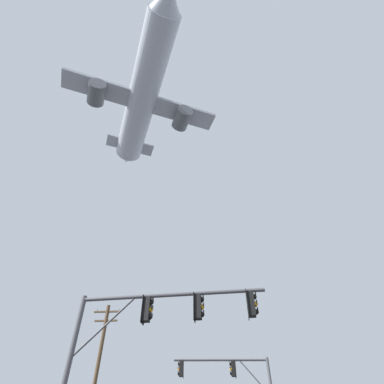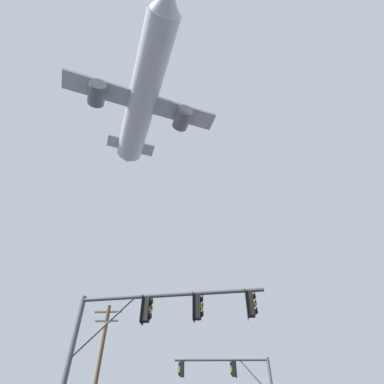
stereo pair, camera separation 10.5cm
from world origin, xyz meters
TOP-DOWN VIEW (x-y plane):
  - signal_pole_near at (-1.82, 7.59)m, footprint 7.37×0.79m
  - utility_pole at (-7.89, 19.86)m, footprint 2.20×0.28m
  - airplane at (-8.19, 19.31)m, footprint 21.48×27.81m

SIDE VIEW (x-z plane):
  - signal_pole_near at x=-1.82m, z-range 1.83..8.36m
  - utility_pole at x=-7.89m, z-range 0.31..10.95m
  - airplane at x=-8.19m, z-range 36.91..44.79m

